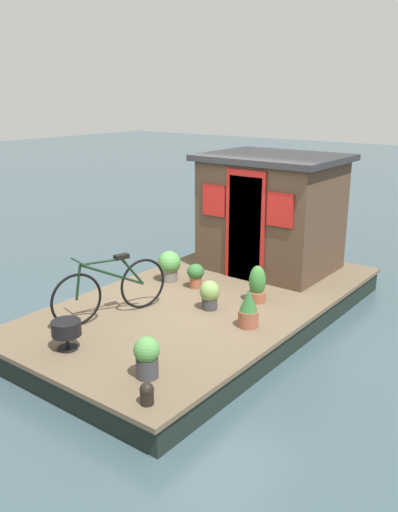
% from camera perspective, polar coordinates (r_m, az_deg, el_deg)
% --- Properties ---
extents(ground_plane, '(60.00, 60.00, 0.00)m').
position_cam_1_polar(ground_plane, '(8.26, 0.85, -6.84)').
color(ground_plane, '#384C54').
extents(houseboat_deck, '(5.89, 3.19, 0.38)m').
position_cam_1_polar(houseboat_deck, '(8.18, 0.85, -5.63)').
color(houseboat_deck, brown).
rests_on(houseboat_deck, ground_plane).
extents(houseboat_cabin, '(1.83, 2.26, 1.96)m').
position_cam_1_polar(houseboat_cabin, '(9.31, 7.66, 4.63)').
color(houseboat_cabin, '#4C3828').
rests_on(houseboat_cabin, houseboat_deck).
extents(bicycle, '(1.70, 0.59, 0.87)m').
position_cam_1_polar(bicycle, '(7.41, -9.28, -3.45)').
color(bicycle, black).
rests_on(bicycle, houseboat_deck).
extents(potted_plant_rosemary, '(0.27, 0.27, 0.38)m').
position_cam_1_polar(potted_plant_rosemary, '(8.45, -0.36, -1.97)').
color(potted_plant_rosemary, '#935138').
rests_on(potted_plant_rosemary, houseboat_deck).
extents(potted_plant_sage, '(0.26, 0.26, 0.55)m').
position_cam_1_polar(potted_plant_sage, '(7.92, 6.18, -3.10)').
color(potted_plant_sage, '#935138').
rests_on(potted_plant_sage, houseboat_deck).
extents(potted_plant_succulent, '(0.29, 0.29, 0.47)m').
position_cam_1_polar(potted_plant_succulent, '(5.89, -5.53, -10.51)').
color(potted_plant_succulent, '#38383D').
rests_on(potted_plant_succulent, houseboat_deck).
extents(potted_plant_mint, '(0.27, 0.27, 0.52)m').
position_cam_1_polar(potted_plant_mint, '(7.09, 5.25, -5.59)').
color(potted_plant_mint, '#935138').
rests_on(potted_plant_mint, houseboat_deck).
extents(potted_plant_lavender, '(0.37, 0.37, 0.50)m').
position_cam_1_polar(potted_plant_lavender, '(8.74, -3.16, -0.95)').
color(potted_plant_lavender, slate).
rests_on(potted_plant_lavender, houseboat_deck).
extents(potted_plant_basil, '(0.28, 0.28, 0.42)m').
position_cam_1_polar(potted_plant_basil, '(7.62, 1.13, -4.07)').
color(potted_plant_basil, '#38383D').
rests_on(potted_plant_basil, houseboat_deck).
extents(charcoal_grill, '(0.36, 0.36, 0.36)m').
position_cam_1_polar(charcoal_grill, '(6.64, -13.85, -7.54)').
color(charcoal_grill, black).
rests_on(charcoal_grill, houseboat_deck).
extents(mooring_bollard, '(0.15, 0.15, 0.23)m').
position_cam_1_polar(mooring_bollard, '(5.49, -5.54, -14.23)').
color(mooring_bollard, black).
rests_on(mooring_bollard, houseboat_deck).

